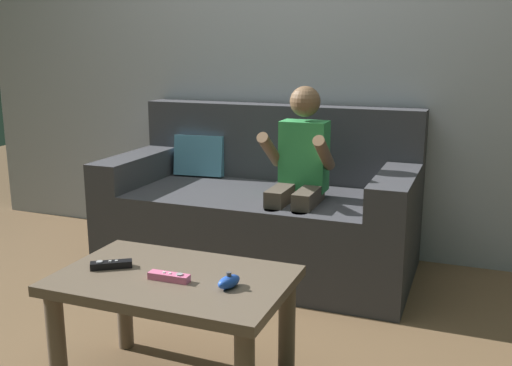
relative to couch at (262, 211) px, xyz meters
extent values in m
plane|color=brown|center=(0.14, -1.03, -0.30)|extent=(8.97, 8.97, 0.00)
cube|color=#999EA8|center=(0.14, 0.39, 0.95)|extent=(4.49, 0.05, 2.50)
cube|color=#38383D|center=(0.01, -0.05, -0.09)|extent=(1.60, 0.80, 0.43)
cube|color=#38383D|center=(0.01, 0.27, 0.34)|extent=(1.60, 0.16, 0.42)
cube|color=#38383D|center=(-0.71, -0.05, 0.21)|extent=(0.18, 0.80, 0.16)
cube|color=#38383D|center=(0.72, -0.05, 0.21)|extent=(0.18, 0.80, 0.16)
cube|color=teal|center=(-0.45, 0.19, 0.24)|extent=(0.31, 0.18, 0.25)
cylinder|color=#4C4238|center=(0.19, -0.38, -0.09)|extent=(0.08, 0.08, 0.43)
cylinder|color=#4C4238|center=(0.33, -0.38, -0.09)|extent=(0.08, 0.08, 0.43)
cube|color=#4C4238|center=(0.19, -0.23, 0.16)|extent=(0.09, 0.28, 0.09)
cube|color=#4C4238|center=(0.33, -0.23, 0.16)|extent=(0.09, 0.28, 0.09)
cube|color=#33934C|center=(0.26, -0.09, 0.34)|extent=(0.23, 0.13, 0.35)
cylinder|color=brown|center=(0.13, -0.22, 0.38)|extent=(0.06, 0.25, 0.20)
cylinder|color=brown|center=(0.39, -0.22, 0.38)|extent=(0.06, 0.25, 0.20)
sphere|color=brown|center=(0.26, -0.09, 0.61)|extent=(0.15, 0.15, 0.15)
cube|color=brown|center=(0.15, -1.24, 0.11)|extent=(0.77, 0.49, 0.04)
cylinder|color=brown|center=(-0.18, -1.43, -0.11)|extent=(0.06, 0.06, 0.39)
cylinder|color=brown|center=(-0.18, -1.04, -0.11)|extent=(0.06, 0.06, 0.39)
cylinder|color=brown|center=(0.49, -1.04, -0.11)|extent=(0.06, 0.06, 0.39)
cube|color=black|center=(-0.08, -1.25, 0.13)|extent=(0.14, 0.11, 0.02)
cylinder|color=#99999E|center=(-0.11, -1.28, 0.15)|extent=(0.02, 0.02, 0.00)
cylinder|color=silver|center=(-0.08, -1.26, 0.15)|extent=(0.01, 0.01, 0.00)
cylinder|color=silver|center=(-0.07, -1.24, 0.15)|extent=(0.01, 0.01, 0.00)
ellipsoid|color=blue|center=(0.36, -1.26, 0.14)|extent=(0.07, 0.10, 0.04)
cylinder|color=#4C4C51|center=(0.36, -1.26, 0.17)|extent=(0.02, 0.02, 0.01)
cube|color=pink|center=(0.16, -1.28, 0.13)|extent=(0.14, 0.04, 0.02)
cylinder|color=#99999E|center=(0.20, -1.28, 0.15)|extent=(0.02, 0.02, 0.00)
cylinder|color=silver|center=(0.16, -1.28, 0.15)|extent=(0.01, 0.01, 0.00)
cylinder|color=silver|center=(0.14, -1.28, 0.15)|extent=(0.01, 0.01, 0.00)
camera|label=1|loc=(1.06, -2.82, 0.86)|focal=40.74mm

